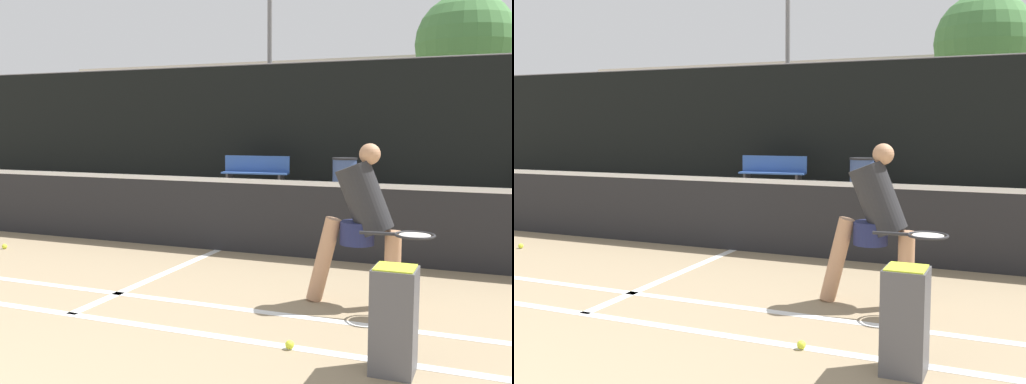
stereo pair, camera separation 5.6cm
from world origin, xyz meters
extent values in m
cube|color=white|center=(0.00, 3.36, 0.00)|extent=(11.00, 0.10, 0.01)
cube|color=white|center=(0.00, 4.06, 0.00)|extent=(8.25, 0.10, 0.01)
cube|color=white|center=(0.00, 4.81, 0.00)|extent=(0.10, 2.89, 0.01)
cube|color=#232326|center=(0.00, 6.25, 0.47)|extent=(11.00, 0.02, 0.95)
cube|color=white|center=(0.00, 6.25, 0.92)|extent=(11.00, 0.03, 0.06)
cube|color=black|center=(0.00, 14.13, 1.59)|extent=(24.00, 0.06, 3.19)
cylinder|color=slate|center=(0.00, 14.13, 3.21)|extent=(24.00, 0.04, 0.04)
cylinder|color=tan|center=(2.51, 4.65, 0.34)|extent=(0.15, 0.15, 0.69)
cylinder|color=tan|center=(1.90, 4.58, 0.39)|extent=(0.33, 0.18, 0.80)
cylinder|color=#1E234C|center=(2.20, 4.62, 0.65)|extent=(0.31, 0.31, 0.21)
cylinder|color=#262628|center=(2.26, 4.62, 0.97)|extent=(0.54, 0.35, 0.71)
sphere|color=tan|center=(2.30, 4.63, 1.37)|extent=(0.19, 0.19, 0.19)
cylinder|color=#262628|center=(2.42, 4.40, 0.70)|extent=(0.30, 0.06, 0.03)
torus|color=#262628|center=(2.73, 4.43, 0.70)|extent=(0.38, 0.38, 0.02)
cylinder|color=beige|center=(2.73, 4.43, 0.70)|extent=(0.29, 0.29, 0.01)
sphere|color=#D1E033|center=(2.01, 3.33, 0.03)|extent=(0.07, 0.07, 0.07)
sphere|color=#D1E033|center=(2.66, 4.17, 0.03)|extent=(0.07, 0.07, 0.07)
sphere|color=#D1E033|center=(-2.63, 5.25, 0.03)|extent=(0.07, 0.07, 0.07)
cube|color=#4C4C51|center=(2.77, 3.21, 0.35)|extent=(0.28, 0.28, 0.70)
cube|color=#D1E033|center=(2.77, 3.21, 0.68)|extent=(0.25, 0.25, 0.06)
cube|color=#2D519E|center=(-2.30, 13.02, 0.44)|extent=(1.70, 0.55, 0.04)
cube|color=#2D519E|center=(-2.32, 13.20, 0.65)|extent=(1.67, 0.23, 0.42)
cube|color=#333338|center=(-2.96, 12.95, 0.22)|extent=(0.06, 0.32, 0.44)
cube|color=#333338|center=(-1.63, 13.10, 0.22)|extent=(0.06, 0.32, 0.44)
cylinder|color=#384C7F|center=(-0.01, 12.95, 0.42)|extent=(0.55, 0.55, 0.83)
cylinder|color=black|center=(-0.01, 12.95, 0.85)|extent=(0.58, 0.58, 0.04)
cylinder|color=slate|center=(-4.08, 18.60, 4.68)|extent=(0.16, 0.16, 9.36)
cylinder|color=brown|center=(1.95, 22.76, 1.65)|extent=(0.28, 0.28, 3.30)
sphere|color=#477F42|center=(1.95, 22.76, 4.57)|extent=(3.63, 3.63, 3.63)
cube|color=beige|center=(0.00, 27.20, 2.31)|extent=(36.00, 2.40, 4.62)
camera|label=1|loc=(3.39, -0.63, 1.62)|focal=42.00mm
camera|label=2|loc=(3.44, -0.61, 1.62)|focal=42.00mm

